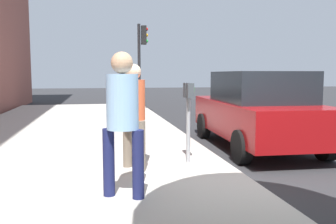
{
  "coord_description": "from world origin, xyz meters",
  "views": [
    {
      "loc": [
        -5.21,
        2.23,
        1.71
      ],
      "look_at": [
        0.71,
        1.09,
        1.08
      ],
      "focal_mm": 38.63,
      "sensor_mm": 36.0,
      "label": 1
    }
  ],
  "objects": [
    {
      "name": "sidewalk_slab",
      "position": [
        0.0,
        3.0,
        0.07
      ],
      "size": [
        28.0,
        6.0,
        0.15
      ],
      "primitive_type": "cube",
      "color": "#B7B2A8",
      "rests_on": "ground_plane"
    },
    {
      "name": "parked_sedan_near",
      "position": [
        2.51,
        -1.35,
        0.89
      ],
      "size": [
        4.47,
        2.1,
        1.77
      ],
      "color": "maroon",
      "rests_on": "ground_plane"
    },
    {
      "name": "ground_plane",
      "position": [
        0.0,
        0.0,
        0.0
      ],
      "size": [
        80.0,
        80.0,
        0.0
      ],
      "primitive_type": "plane",
      "color": "#2B2B2D",
      "rests_on": "ground"
    },
    {
      "name": "parking_meter",
      "position": [
        0.89,
        0.69,
        1.17
      ],
      "size": [
        0.36,
        0.12,
        1.41
      ],
      "color": "gray",
      "rests_on": "sidewalk_slab"
    },
    {
      "name": "pedestrian_bystander",
      "position": [
        -0.71,
        1.94,
        1.25
      ],
      "size": [
        0.4,
        0.51,
        1.84
      ],
      "rotation": [
        0.0,
        0.0,
        -0.47
      ],
      "color": "#191E4C",
      "rests_on": "sidewalk_slab"
    },
    {
      "name": "pedestrian_at_meter",
      "position": [
        0.64,
        1.67,
        1.16
      ],
      "size": [
        0.48,
        0.38,
        1.73
      ],
      "rotation": [
        0.0,
        0.0,
        -1.05
      ],
      "color": "#726656",
      "rests_on": "sidewalk_slab"
    },
    {
      "name": "traffic_signal",
      "position": [
        9.74,
        0.45,
        2.58
      ],
      "size": [
        0.24,
        0.44,
        3.6
      ],
      "color": "black",
      "rests_on": "sidewalk_slab"
    }
  ]
}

